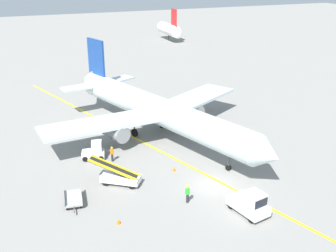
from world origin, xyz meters
The scene contains 13 objects.
ground_plane centered at (0.00, 0.00, 0.00)m, with size 300.00×300.00×0.00m, color gray.
taxi_line_yellow centered at (-0.46, 5.00, 0.00)m, with size 0.30×80.00×0.01m, color yellow.
airliner centered at (-0.62, 13.97, 3.42)m, with size 27.72×34.55×10.10m.
pushback_tug centered at (0.56, -5.15, 0.99)m, with size 2.55×3.90×2.20m.
baggage_tug_near_wing centered at (-9.14, 10.37, 0.93)m, with size 2.67×1.93×2.10m.
belt_loader_forward_hold centered at (-8.20, 4.05, 0.78)m, with size 4.78×3.96×2.59m.
belt_loader_aft_hold centered at (7.78, 9.80, 0.78)m, with size 4.07×4.71×2.59m.
baggage_cart_loaded centered at (-12.98, 2.39, 0.47)m, with size 1.93×3.83×0.94m.
ground_crew_marshaller centered at (-7.53, 9.07, 0.91)m, with size 0.36×0.24×1.70m.
ground_crew_wing_walker centered at (-3.57, -1.50, 0.91)m, with size 0.36×0.24×1.70m.
safety_cone_nose_left centered at (-2.26, 4.45, 0.22)m, with size 0.36×0.36×0.44m, color orange.
safety_cone_nose_right centered at (-10.14, -2.25, 0.22)m, with size 0.36×0.36×0.44m, color orange.
distant_aircraft_mid_left centered at (26.83, 75.16, 3.22)m, with size 3.00×10.10×8.80m.
Camera 1 is at (-17.36, -30.05, 19.90)m, focal length 44.02 mm.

